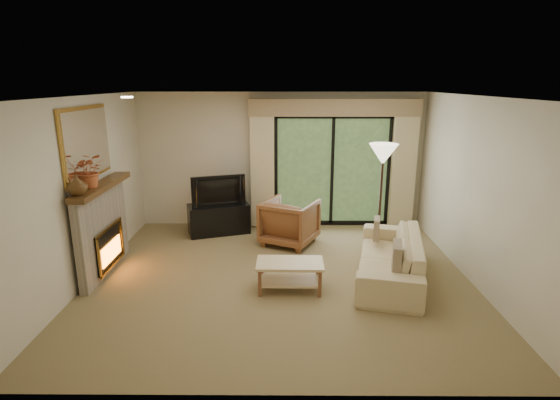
{
  "coord_description": "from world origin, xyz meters",
  "views": [
    {
      "loc": [
        0.04,
        -5.9,
        2.79
      ],
      "look_at": [
        0.0,
        0.3,
        1.1
      ],
      "focal_mm": 28.0,
      "sensor_mm": 36.0,
      "label": 1
    }
  ],
  "objects_px": {
    "sofa": "(390,256)",
    "coffee_table": "(290,276)",
    "media_console": "(219,219)",
    "armchair": "(290,222)"
  },
  "relations": [
    {
      "from": "sofa",
      "to": "coffee_table",
      "type": "relative_size",
      "value": 2.41
    },
    {
      "from": "sofa",
      "to": "coffee_table",
      "type": "height_order",
      "value": "sofa"
    },
    {
      "from": "media_console",
      "to": "sofa",
      "type": "xyz_separation_m",
      "value": [
        2.78,
        -1.91,
        0.04
      ]
    },
    {
      "from": "armchair",
      "to": "coffee_table",
      "type": "bearing_deg",
      "value": 115.06
    },
    {
      "from": "media_console",
      "to": "coffee_table",
      "type": "xyz_separation_m",
      "value": [
        1.31,
        -2.33,
        -0.07
      ]
    },
    {
      "from": "media_console",
      "to": "armchair",
      "type": "xyz_separation_m",
      "value": [
        1.33,
        -0.55,
        0.12
      ]
    },
    {
      "from": "media_console",
      "to": "coffee_table",
      "type": "bearing_deg",
      "value": -79.19
    },
    {
      "from": "media_console",
      "to": "armchair",
      "type": "distance_m",
      "value": 1.45
    },
    {
      "from": "armchair",
      "to": "media_console",
      "type": "bearing_deg",
      "value": 3.51
    },
    {
      "from": "armchair",
      "to": "sofa",
      "type": "height_order",
      "value": "armchair"
    }
  ]
}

